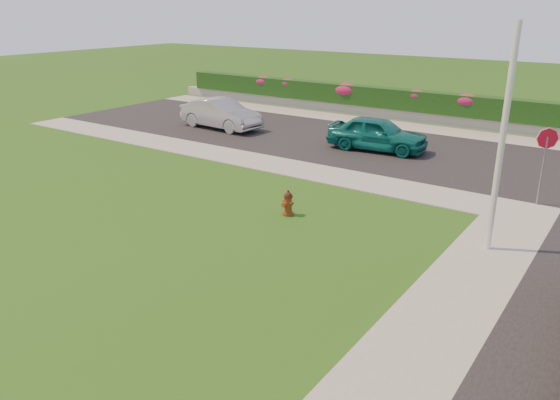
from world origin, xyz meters
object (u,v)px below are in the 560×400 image
Objects in this scene: sedan_silver at (221,114)px; utility_pole at (502,143)px; stop_sign at (546,148)px; sedan_teal at (377,134)px; fire_hydrant at (288,203)px.

utility_pole is (15.52, -7.38, 2.10)m from sedan_silver.
sedan_teal is at bearing 145.70° from stop_sign.
fire_hydrant is 8.24m from stop_sign.
utility_pole reaches higher than sedan_silver.
sedan_silver reaches higher than sedan_teal.
sedan_teal is 8.64m from sedan_silver.
fire_hydrant is 6.34m from utility_pole.
sedan_silver is (-9.77, 8.29, 0.42)m from fire_hydrant.
fire_hydrant is at bearing -148.16° from stop_sign.
sedan_teal is at bearing -82.96° from sedan_silver.
fire_hydrant is at bearing -126.26° from sedan_silver.
sedan_teal reaches higher than fire_hydrant.
sedan_teal is (-1.14, 8.74, 0.40)m from fire_hydrant.
stop_sign reaches higher than sedan_teal.
stop_sign is (6.13, 5.28, 1.52)m from fire_hydrant.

